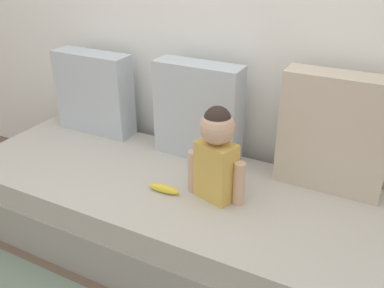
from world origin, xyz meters
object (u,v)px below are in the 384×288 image
at_px(throw_pillow_center, 198,111).
at_px(throw_pillow_right, 334,133).
at_px(couch, 170,213).
at_px(banana, 164,189).
at_px(throw_pillow_left, 94,93).
at_px(toddler, 216,152).

bearing_deg(throw_pillow_center, throw_pillow_right, 0.00).
height_order(couch, banana, banana).
bearing_deg(banana, throw_pillow_left, 150.13).
bearing_deg(throw_pillow_left, couch, -24.85).
bearing_deg(banana, throw_pillow_right, 32.12).
distance_m(couch, toddler, 0.53).
bearing_deg(throw_pillow_left, throw_pillow_right, 0.00).
xyz_separation_m(couch, throw_pillow_center, (0.00, 0.34, 0.48)).
height_order(couch, throw_pillow_left, throw_pillow_left).
relative_size(couch, throw_pillow_center, 4.36).
height_order(throw_pillow_left, throw_pillow_right, throw_pillow_right).
distance_m(throw_pillow_left, toddler, 1.07).
height_order(couch, toddler, toddler).
bearing_deg(throw_pillow_right, throw_pillow_center, 180.00).
bearing_deg(throw_pillow_right, throw_pillow_left, 180.00).
bearing_deg(toddler, throw_pillow_center, 127.52).
distance_m(toddler, banana, 0.35).
height_order(throw_pillow_center, toddler, throw_pillow_center).
relative_size(throw_pillow_left, throw_pillow_center, 0.94).
relative_size(throw_pillow_left, toddler, 1.08).
distance_m(throw_pillow_center, toddler, 0.45).
bearing_deg(couch, throw_pillow_center, 90.00).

